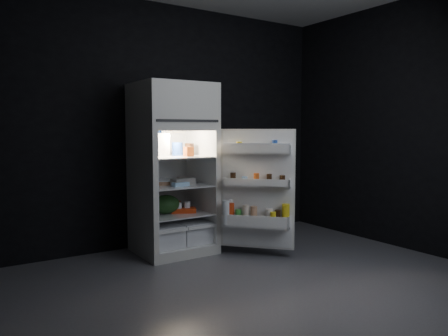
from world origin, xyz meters
TOP-DOWN VIEW (x-y plane):
  - floor at (0.00, 0.00)m, footprint 4.00×3.40m
  - wall_back at (0.00, 1.70)m, footprint 4.00×0.00m
  - wall_right at (2.00, 0.00)m, footprint 0.00×3.40m
  - refrigerator at (-0.19, 1.32)m, footprint 0.76×0.71m
  - fridge_door at (0.44, 0.67)m, footprint 0.63×0.66m
  - milk_jug at (-0.30, 1.37)m, footprint 0.17×0.17m
  - mayo_jar at (-0.11, 1.35)m, footprint 0.12×0.12m
  - jam_jar at (0.03, 1.33)m, footprint 0.13×0.13m
  - amber_bottle at (-0.43, 1.42)m, footprint 0.09×0.09m
  - small_carton at (-0.09, 1.14)m, footprint 0.10×0.08m
  - egg_carton at (-0.13, 1.20)m, footprint 0.28×0.16m
  - pie at (-0.26, 1.38)m, footprint 0.34×0.34m
  - flat_package at (-0.19, 1.12)m, footprint 0.17×0.09m
  - wrapped_pkg at (0.04, 1.47)m, footprint 0.15×0.13m
  - produce_bag at (-0.29, 1.28)m, footprint 0.37×0.35m
  - yogurt_tray at (-0.10, 1.23)m, footprint 0.29×0.23m
  - small_can_red at (-0.06, 1.44)m, footprint 0.08×0.08m
  - small_can_silver at (0.05, 1.42)m, footprint 0.10×0.10m

SIDE VIEW (x-z plane):
  - floor at x=0.00m, z-range 0.00..0.00m
  - yogurt_tray at x=-0.10m, z-range 0.43..0.48m
  - small_can_red at x=-0.06m, z-range 0.43..0.52m
  - small_can_silver at x=0.05m, z-range 0.43..0.52m
  - produce_bag at x=-0.29m, z-range 0.43..0.62m
  - fridge_door at x=0.44m, z-range 0.07..1.29m
  - pie at x=-0.26m, z-range 0.73..0.77m
  - flat_package at x=-0.19m, z-range 0.73..0.77m
  - wrapped_pkg at x=0.04m, z-range 0.73..0.78m
  - egg_carton at x=-0.13m, z-range 0.73..0.80m
  - refrigerator at x=-0.19m, z-range 0.07..1.85m
  - small_carton at x=-0.09m, z-range 1.03..1.13m
  - jam_jar at x=0.03m, z-range 1.03..1.16m
  - mayo_jar at x=-0.11m, z-range 1.03..1.17m
  - amber_bottle at x=-0.43m, z-range 1.03..1.25m
  - milk_jug at x=-0.30m, z-range 1.03..1.27m
  - wall_back at x=0.00m, z-range 0.00..2.70m
  - wall_right at x=2.00m, z-range 0.00..2.70m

